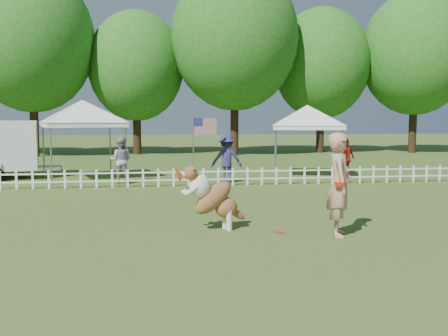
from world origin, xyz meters
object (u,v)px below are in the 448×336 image
object	(u,v)px
spectator_c	(346,158)
canopy_tent_right	(307,142)
handler	(339,185)
canopy_tent_left	(83,140)
spectator_a	(121,160)
flag_pole	(193,152)
spectator_b	(227,159)
dog	(214,198)
frisbee_on_turf	(278,232)

from	to	relation	value
spectator_c	canopy_tent_right	bearing A→B (deg)	-68.60
handler	canopy_tent_left	distance (m)	11.78
spectator_a	flag_pole	bearing A→B (deg)	158.73
canopy_tent_left	spectator_b	world-z (taller)	canopy_tent_left
handler	dog	size ratio (longest dim) A/B	1.49
canopy_tent_right	spectator_a	size ratio (longest dim) A/B	1.69
handler	canopy_tent_right	bearing A→B (deg)	2.82
handler	frisbee_on_turf	xyz separation A→B (m)	(-1.09, 0.39, -0.99)
canopy_tent_right	spectator_b	world-z (taller)	canopy_tent_right
handler	frisbee_on_turf	size ratio (longest dim) A/B	9.31
canopy_tent_left	canopy_tent_right	bearing A→B (deg)	-19.04
spectator_a	frisbee_on_turf	bearing A→B (deg)	120.85
dog	canopy_tent_right	world-z (taller)	canopy_tent_right
canopy_tent_right	spectator_a	distance (m)	7.20
handler	spectator_c	xyz separation A→B (m)	(3.60, 8.82, -0.24)
canopy_tent_left	spectator_b	xyz separation A→B (m)	(5.14, -1.86, -0.59)
handler	dog	bearing A→B (deg)	87.64
flag_pole	spectator_a	size ratio (longest dim) A/B	1.44
canopy_tent_left	canopy_tent_right	distance (m)	8.54
dog	handler	bearing A→B (deg)	-31.57
frisbee_on_turf	spectator_b	distance (m)	7.83
frisbee_on_turf	flag_pole	bearing A→B (deg)	99.73
dog	canopy_tent_left	xyz separation A→B (m)	(-3.85, 9.24, 0.77)
spectator_b	handler	bearing A→B (deg)	98.75
canopy_tent_left	handler	bearing A→B (deg)	-75.88
canopy_tent_left	flag_pole	xyz separation A→B (m)	(3.91, -2.79, -0.28)
handler	frisbee_on_turf	bearing A→B (deg)	86.76
canopy_tent_right	spectator_c	world-z (taller)	canopy_tent_right
canopy_tent_right	spectator_a	bearing A→B (deg)	-157.10
canopy_tent_left	canopy_tent_right	xyz separation A→B (m)	(8.54, -0.23, -0.08)
spectator_a	spectator_b	size ratio (longest dim) A/B	0.95
flag_pole	spectator_b	size ratio (longest dim) A/B	1.37
canopy_tent_right	spectator_a	xyz separation A→B (m)	(-7.06, -1.25, -0.56)
frisbee_on_turf	spectator_b	size ratio (longest dim) A/B	0.13
dog	canopy_tent_left	world-z (taller)	canopy_tent_left
canopy_tent_left	spectator_c	size ratio (longest dim) A/B	1.89
frisbee_on_turf	dog	bearing A→B (deg)	162.04
handler	canopy_tent_right	distance (m)	10.08
dog	flag_pole	world-z (taller)	flag_pole
spectator_a	canopy_tent_left	bearing A→B (deg)	-38.18
frisbee_on_turf	spectator_c	bearing A→B (deg)	60.93
frisbee_on_turf	canopy_tent_left	xyz separation A→B (m)	(-5.08, 9.64, 1.43)
handler	spectator_c	size ratio (longest dim) A/B	1.31
frisbee_on_turf	canopy_tent_right	size ratio (longest dim) A/B	0.08
spectator_b	canopy_tent_left	bearing A→B (deg)	-18.33
frisbee_on_turf	spectator_c	size ratio (longest dim) A/B	0.14
spectator_a	spectator_c	world-z (taller)	spectator_a
frisbee_on_turf	spectator_b	xyz separation A→B (m)	(0.06, 7.78, 0.84)
frisbee_on_turf	handler	bearing A→B (deg)	-19.62
handler	flag_pole	xyz separation A→B (m)	(-2.27, 7.24, 0.17)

